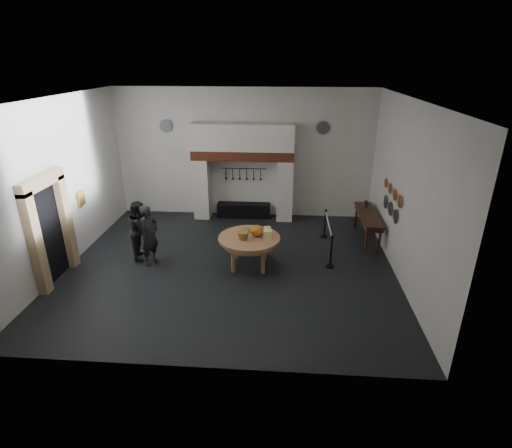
# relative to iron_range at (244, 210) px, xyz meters

# --- Properties ---
(floor) EXTENTS (9.00, 8.00, 0.02)m
(floor) POSITION_rel_iron_range_xyz_m (0.00, -3.72, -0.25)
(floor) COLOR black
(floor) RESTS_ON ground
(ceiling) EXTENTS (9.00, 8.00, 0.02)m
(ceiling) POSITION_rel_iron_range_xyz_m (0.00, -3.72, 4.25)
(ceiling) COLOR silver
(ceiling) RESTS_ON wall_back
(wall_back) EXTENTS (9.00, 0.02, 4.50)m
(wall_back) POSITION_rel_iron_range_xyz_m (0.00, 0.28, 2.00)
(wall_back) COLOR silver
(wall_back) RESTS_ON floor
(wall_front) EXTENTS (9.00, 0.02, 4.50)m
(wall_front) POSITION_rel_iron_range_xyz_m (0.00, -7.72, 2.00)
(wall_front) COLOR silver
(wall_front) RESTS_ON floor
(wall_left) EXTENTS (0.02, 8.00, 4.50)m
(wall_left) POSITION_rel_iron_range_xyz_m (-4.50, -3.72, 2.00)
(wall_left) COLOR silver
(wall_left) RESTS_ON floor
(wall_right) EXTENTS (0.02, 8.00, 4.50)m
(wall_right) POSITION_rel_iron_range_xyz_m (4.50, -3.72, 2.00)
(wall_right) COLOR silver
(wall_right) RESTS_ON floor
(chimney_pier_left) EXTENTS (0.55, 0.70, 2.15)m
(chimney_pier_left) POSITION_rel_iron_range_xyz_m (-1.48, -0.07, 0.82)
(chimney_pier_left) COLOR silver
(chimney_pier_left) RESTS_ON floor
(chimney_pier_right) EXTENTS (0.55, 0.70, 2.15)m
(chimney_pier_right) POSITION_rel_iron_range_xyz_m (1.48, -0.07, 0.82)
(chimney_pier_right) COLOR silver
(chimney_pier_right) RESTS_ON floor
(hearth_brick_band) EXTENTS (3.50, 0.72, 0.32)m
(hearth_brick_band) POSITION_rel_iron_range_xyz_m (0.00, -0.07, 2.06)
(hearth_brick_band) COLOR #9E442B
(hearth_brick_band) RESTS_ON chimney_pier_left
(chimney_hood) EXTENTS (3.50, 0.70, 0.90)m
(chimney_hood) POSITION_rel_iron_range_xyz_m (0.00, -0.07, 2.67)
(chimney_hood) COLOR silver
(chimney_hood) RESTS_ON hearth_brick_band
(iron_range) EXTENTS (1.90, 0.45, 0.50)m
(iron_range) POSITION_rel_iron_range_xyz_m (0.00, 0.00, 0.00)
(iron_range) COLOR black
(iron_range) RESTS_ON floor
(utensil_rail) EXTENTS (1.60, 0.02, 0.02)m
(utensil_rail) POSITION_rel_iron_range_xyz_m (0.00, 0.20, 1.50)
(utensil_rail) COLOR black
(utensil_rail) RESTS_ON wall_back
(door_recess) EXTENTS (0.04, 1.10, 2.50)m
(door_recess) POSITION_rel_iron_range_xyz_m (-4.47, -4.72, 1.00)
(door_recess) COLOR black
(door_recess) RESTS_ON floor
(door_jamb_near) EXTENTS (0.22, 0.30, 2.60)m
(door_jamb_near) POSITION_rel_iron_range_xyz_m (-4.38, -5.42, 1.05)
(door_jamb_near) COLOR tan
(door_jamb_near) RESTS_ON floor
(door_jamb_far) EXTENTS (0.22, 0.30, 2.60)m
(door_jamb_far) POSITION_rel_iron_range_xyz_m (-4.38, -4.02, 1.05)
(door_jamb_far) COLOR tan
(door_jamb_far) RESTS_ON floor
(door_lintel) EXTENTS (0.22, 1.70, 0.30)m
(door_lintel) POSITION_rel_iron_range_xyz_m (-4.38, -4.72, 2.40)
(door_lintel) COLOR tan
(door_lintel) RESTS_ON door_jamb_near
(wall_plaque) EXTENTS (0.05, 0.34, 0.44)m
(wall_plaque) POSITION_rel_iron_range_xyz_m (-4.45, -2.92, 1.35)
(wall_plaque) COLOR gold
(wall_plaque) RESTS_ON wall_left
(work_table) EXTENTS (1.72, 1.72, 0.07)m
(work_table) POSITION_rel_iron_range_xyz_m (0.54, -3.68, 0.59)
(work_table) COLOR tan
(work_table) RESTS_ON floor
(pumpkin) EXTENTS (0.36, 0.36, 0.31)m
(pumpkin) POSITION_rel_iron_range_xyz_m (0.74, -3.58, 0.78)
(pumpkin) COLOR #CD571C
(pumpkin) RESTS_ON work_table
(cheese_block_big) EXTENTS (0.22, 0.22, 0.24)m
(cheese_block_big) POSITION_rel_iron_range_xyz_m (1.04, -3.73, 0.74)
(cheese_block_big) COLOR #EFED8F
(cheese_block_big) RESTS_ON work_table
(cheese_block_small) EXTENTS (0.18, 0.18, 0.20)m
(cheese_block_small) POSITION_rel_iron_range_xyz_m (1.02, -3.43, 0.72)
(cheese_block_small) COLOR #F2D790
(cheese_block_small) RESTS_ON work_table
(wicker_basket) EXTENTS (0.32, 0.32, 0.22)m
(wicker_basket) POSITION_rel_iron_range_xyz_m (0.39, -3.83, 0.73)
(wicker_basket) COLOR olive
(wicker_basket) RESTS_ON work_table
(bread_loaf) EXTENTS (0.31, 0.18, 0.13)m
(bread_loaf) POSITION_rel_iron_range_xyz_m (0.44, -3.33, 0.69)
(bread_loaf) COLOR #A8763B
(bread_loaf) RESTS_ON work_table
(visitor_near) EXTENTS (0.63, 0.74, 1.73)m
(visitor_near) POSITION_rel_iron_range_xyz_m (-2.22, -3.76, 0.62)
(visitor_near) COLOR black
(visitor_near) RESTS_ON floor
(visitor_far) EXTENTS (0.79, 0.94, 1.70)m
(visitor_far) POSITION_rel_iron_range_xyz_m (-2.62, -3.36, 0.60)
(visitor_far) COLOR black
(visitor_far) RESTS_ON floor
(side_table) EXTENTS (0.55, 2.20, 0.06)m
(side_table) POSITION_rel_iron_range_xyz_m (4.10, -1.72, 0.62)
(side_table) COLOR #391F15
(side_table) RESTS_ON floor
(pewter_jug) EXTENTS (0.12, 0.12, 0.22)m
(pewter_jug) POSITION_rel_iron_range_xyz_m (4.10, -1.12, 0.76)
(pewter_jug) COLOR #4C4C51
(pewter_jug) RESTS_ON side_table
(copper_pan_a) EXTENTS (0.03, 0.34, 0.34)m
(copper_pan_a) POSITION_rel_iron_range_xyz_m (4.46, -3.52, 1.70)
(copper_pan_a) COLOR #C6662D
(copper_pan_a) RESTS_ON wall_right
(copper_pan_b) EXTENTS (0.03, 0.32, 0.32)m
(copper_pan_b) POSITION_rel_iron_range_xyz_m (4.46, -2.97, 1.70)
(copper_pan_b) COLOR #C6662D
(copper_pan_b) RESTS_ON wall_right
(copper_pan_c) EXTENTS (0.03, 0.30, 0.30)m
(copper_pan_c) POSITION_rel_iron_range_xyz_m (4.46, -2.42, 1.70)
(copper_pan_c) COLOR #C6662D
(copper_pan_c) RESTS_ON wall_right
(copper_pan_d) EXTENTS (0.03, 0.28, 0.28)m
(copper_pan_d) POSITION_rel_iron_range_xyz_m (4.46, -1.87, 1.70)
(copper_pan_d) COLOR #C6662D
(copper_pan_d) RESTS_ON wall_right
(pewter_plate_left) EXTENTS (0.03, 0.40, 0.40)m
(pewter_plate_left) POSITION_rel_iron_range_xyz_m (4.46, -3.32, 1.20)
(pewter_plate_left) COLOR #4C4C51
(pewter_plate_left) RESTS_ON wall_right
(pewter_plate_mid) EXTENTS (0.03, 0.40, 0.40)m
(pewter_plate_mid) POSITION_rel_iron_range_xyz_m (4.46, -2.72, 1.20)
(pewter_plate_mid) COLOR #4C4C51
(pewter_plate_mid) RESTS_ON wall_right
(pewter_plate_right) EXTENTS (0.03, 0.40, 0.40)m
(pewter_plate_right) POSITION_rel_iron_range_xyz_m (4.46, -2.12, 1.20)
(pewter_plate_right) COLOR #4C4C51
(pewter_plate_right) RESTS_ON wall_right
(pewter_plate_back_left) EXTENTS (0.44, 0.03, 0.44)m
(pewter_plate_back_left) POSITION_rel_iron_range_xyz_m (-2.70, 0.24, 2.95)
(pewter_plate_back_left) COLOR #4C4C51
(pewter_plate_back_left) RESTS_ON wall_back
(pewter_plate_back_right) EXTENTS (0.44, 0.03, 0.44)m
(pewter_plate_back_right) POSITION_rel_iron_range_xyz_m (2.70, 0.24, 2.95)
(pewter_plate_back_right) COLOR #4C4C51
(pewter_plate_back_right) RESTS_ON wall_back
(barrier_post_near) EXTENTS (0.05, 0.05, 0.90)m
(barrier_post_near) POSITION_rel_iron_range_xyz_m (2.79, -3.59, 0.20)
(barrier_post_near) COLOR black
(barrier_post_near) RESTS_ON floor
(barrier_post_far) EXTENTS (0.05, 0.05, 0.90)m
(barrier_post_far) POSITION_rel_iron_range_xyz_m (2.79, -1.59, 0.20)
(barrier_post_far) COLOR black
(barrier_post_far) RESTS_ON floor
(barrier_rope) EXTENTS (0.04, 2.00, 0.04)m
(barrier_rope) POSITION_rel_iron_range_xyz_m (2.79, -2.59, 0.60)
(barrier_rope) COLOR white
(barrier_rope) RESTS_ON barrier_post_near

